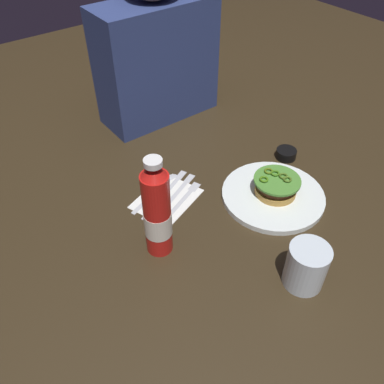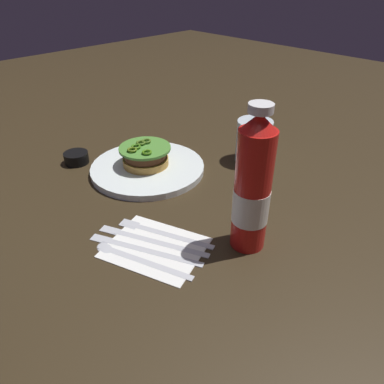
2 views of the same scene
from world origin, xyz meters
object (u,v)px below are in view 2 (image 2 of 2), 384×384
at_px(fork_utensil, 157,230).
at_px(condiment_cup, 76,158).
at_px(water_glass, 254,141).
at_px(spoon_utensil, 129,255).
at_px(butter_knife, 146,238).
at_px(dinner_plate, 148,168).
at_px(steak_knife, 138,247).
at_px(burger_sandwich, 145,156).
at_px(napkin, 155,247).
at_px(ketchup_bottle, 252,189).

bearing_deg(fork_utensil, condiment_cup, -5.92).
distance_m(water_glass, spoon_utensil, 0.45).
bearing_deg(fork_utensil, water_glass, -81.42).
bearing_deg(fork_utensil, butter_knife, 93.88).
distance_m(dinner_plate, steak_knife, 0.28).
xyz_separation_m(burger_sandwich, condiment_cup, (0.15, 0.10, -0.03)).
relative_size(dinner_plate, condiment_cup, 4.51).
bearing_deg(water_glass, napkin, 102.32).
xyz_separation_m(fork_utensil, steak_knife, (-0.01, 0.05, 0.00)).
height_order(burger_sandwich, condiment_cup, burger_sandwich).
xyz_separation_m(ketchup_bottle, condiment_cup, (0.49, 0.06, -0.10)).
height_order(ketchup_bottle, napkin, ketchup_bottle).
height_order(dinner_plate, steak_knife, dinner_plate).
xyz_separation_m(dinner_plate, water_glass, (-0.14, -0.22, 0.04)).
bearing_deg(napkin, spoon_utensil, 73.30).
xyz_separation_m(burger_sandwich, spoon_utensil, (-0.22, 0.21, -0.03)).
bearing_deg(fork_utensil, burger_sandwich, -34.03).
relative_size(ketchup_bottle, butter_knife, 1.27).
height_order(water_glass, steak_knife, water_glass).
distance_m(burger_sandwich, fork_utensil, 0.25).
height_order(water_glass, butter_knife, water_glass).
bearing_deg(condiment_cup, water_glass, -132.76).
relative_size(dinner_plate, burger_sandwich, 2.22).
height_order(condiment_cup, spoon_utensil, condiment_cup).
distance_m(water_glass, napkin, 0.40).
bearing_deg(steak_knife, napkin, -129.90).
distance_m(burger_sandwich, spoon_utensil, 0.31).
distance_m(dinner_plate, fork_utensil, 0.24).
relative_size(dinner_plate, ketchup_bottle, 1.05).
relative_size(napkin, fork_utensil, 0.90).
bearing_deg(ketchup_bottle, steak_knife, 49.96).
bearing_deg(dinner_plate, fork_utensil, 145.16).
bearing_deg(fork_utensil, steak_knife, 101.58).
relative_size(burger_sandwich, steak_knife, 0.60).
height_order(burger_sandwich, butter_knife, burger_sandwich).
bearing_deg(ketchup_bottle, burger_sandwich, -6.94).
distance_m(dinner_plate, condiment_cup, 0.19).
height_order(steak_knife, spoon_utensil, same).
bearing_deg(ketchup_bottle, dinner_plate, -7.06).
xyz_separation_m(water_glass, condiment_cup, (0.30, 0.32, -0.04)).
distance_m(water_glass, butter_knife, 0.40).
relative_size(condiment_cup, spoon_utensil, 0.33).
bearing_deg(napkin, dinner_plate, -36.30).
xyz_separation_m(condiment_cup, napkin, (-0.39, 0.07, -0.01)).
distance_m(dinner_plate, napkin, 0.28).
distance_m(ketchup_bottle, butter_knife, 0.21).
distance_m(steak_knife, spoon_utensil, 0.02).
xyz_separation_m(water_glass, butter_knife, (-0.06, 0.39, -0.05)).
xyz_separation_m(water_glass, fork_utensil, (-0.05, 0.36, -0.05)).
bearing_deg(steak_knife, butter_knife, -70.19).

